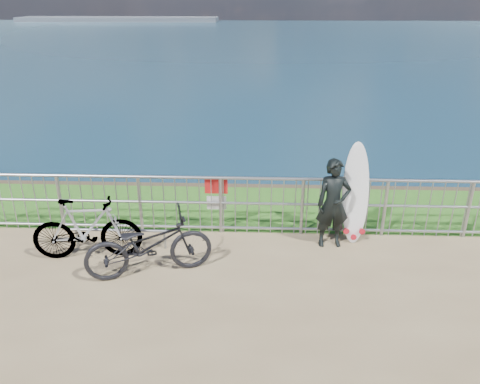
{
  "coord_description": "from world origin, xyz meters",
  "views": [
    {
      "loc": [
        0.18,
        -6.22,
        4.16
      ],
      "look_at": [
        -0.13,
        1.2,
        1.0
      ],
      "focal_mm": 35.0,
      "sensor_mm": 36.0,
      "label": 1
    }
  ],
  "objects_px": {
    "surfer": "(333,204)",
    "bicycle_far": "(87,229)",
    "bicycle_near": "(149,245)",
    "surfboard": "(355,197)"
  },
  "relations": [
    {
      "from": "surfboard",
      "to": "bicycle_far",
      "type": "xyz_separation_m",
      "value": [
        -4.57,
        -0.83,
        -0.29
      ]
    },
    {
      "from": "surfer",
      "to": "bicycle_near",
      "type": "bearing_deg",
      "value": -165.96
    },
    {
      "from": "surfer",
      "to": "surfboard",
      "type": "distance_m",
      "value": 0.48
    },
    {
      "from": "surfboard",
      "to": "bicycle_near",
      "type": "relative_size",
      "value": 0.91
    },
    {
      "from": "bicycle_near",
      "to": "surfer",
      "type": "bearing_deg",
      "value": -88.97
    },
    {
      "from": "bicycle_near",
      "to": "bicycle_far",
      "type": "bearing_deg",
      "value": 49.79
    },
    {
      "from": "surfer",
      "to": "bicycle_near",
      "type": "distance_m",
      "value": 3.2
    },
    {
      "from": "surfboard",
      "to": "bicycle_far",
      "type": "distance_m",
      "value": 4.66
    },
    {
      "from": "surfer",
      "to": "bicycle_far",
      "type": "distance_m",
      "value": 4.21
    },
    {
      "from": "surfer",
      "to": "bicycle_near",
      "type": "xyz_separation_m",
      "value": [
        -3.01,
        -1.06,
        -0.28
      ]
    }
  ]
}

